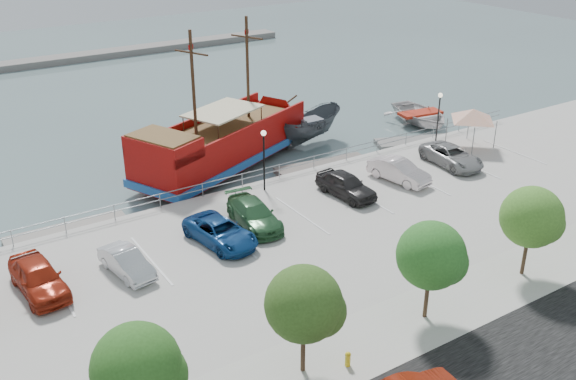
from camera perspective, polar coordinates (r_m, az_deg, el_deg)
ground at (r=39.25m, az=2.82°, el=-4.68°), size 160.00×160.00×0.00m
sidewalk at (r=32.40m, az=13.32°, el=-10.33°), size 100.00×4.00×0.05m
seawall_railing at (r=44.44m, az=-2.97°, el=1.21°), size 50.00×0.06×1.00m
far_shore at (r=89.94m, az=-12.80°, el=12.10°), size 40.00×3.00×0.80m
pirate_ship at (r=50.26m, az=-4.88°, el=4.51°), size 18.43×11.72×11.54m
patrol_boat at (r=54.15m, az=2.04°, el=5.42°), size 7.29×4.30×2.65m
speedboat at (r=60.34m, az=11.66°, el=6.37°), size 5.93×7.62×1.44m
dock_west at (r=42.15m, az=-18.98°, el=-3.59°), size 7.47×2.24×0.43m
dock_mid at (r=49.48m, az=3.13°, el=2.09°), size 7.70×3.01×0.43m
dock_east at (r=55.55m, az=11.55°, el=4.21°), size 7.60×4.66×0.42m
canopy_tent at (r=52.25m, az=16.19°, el=6.93°), size 4.52×4.52×3.58m
fire_hydrant at (r=28.22m, az=5.34°, el=-14.70°), size 0.26×0.26×0.74m
lamp_post_mid at (r=42.48m, az=-2.16°, el=3.60°), size 0.36×0.36×4.28m
lamp_post_right at (r=52.00m, az=13.27°, el=6.97°), size 0.36×0.36×4.28m
tree_b at (r=23.69m, az=-12.89°, el=-15.27°), size 3.30×3.20×5.00m
tree_c at (r=26.15m, az=1.75°, el=-10.23°), size 3.30×3.20×5.00m
tree_d at (r=30.07m, az=12.88°, el=-5.82°), size 3.30×3.20×5.00m
tree_e at (r=34.97m, az=21.05°, el=-2.39°), size 3.30×3.20×5.00m
parked_car_a at (r=34.76m, az=-21.31°, el=-7.25°), size 2.38×5.07×1.68m
parked_car_b at (r=35.04m, az=-14.15°, el=-6.25°), size 2.03×4.19×1.32m
parked_car_c at (r=36.99m, az=-6.03°, el=-3.74°), size 3.12×5.39×1.41m
parked_car_d at (r=38.76m, az=-3.03°, el=-2.16°), size 2.56×5.29×1.48m
parked_car_e at (r=42.62m, az=5.18°, el=0.46°), size 2.30×4.83×1.59m
parked_car_f at (r=45.34m, az=9.84°, el=1.68°), size 2.43×4.84×1.52m
parked_car_g at (r=48.90m, az=14.34°, el=2.96°), size 2.79×5.40×1.46m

